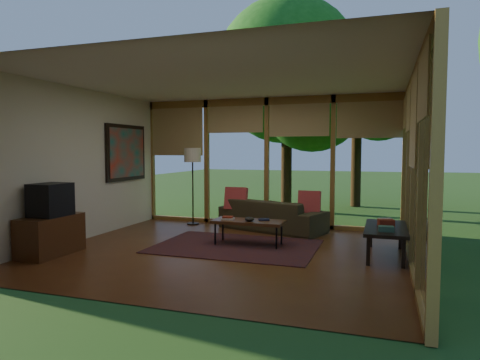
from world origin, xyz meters
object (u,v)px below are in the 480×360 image
(coffee_table, at_px, (248,222))
(side_console, at_px, (386,230))
(sofa, at_px, (272,215))
(floor_lamp, at_px, (193,159))
(television, at_px, (51,200))
(media_cabinet, at_px, (51,235))

(coffee_table, height_order, side_console, side_console)
(sofa, distance_m, floor_lamp, 2.10)
(sofa, relative_size, coffee_table, 1.77)
(television, relative_size, coffee_table, 0.46)
(sofa, xyz_separation_m, floor_lamp, (-1.79, 0.11, 1.10))
(floor_lamp, relative_size, side_console, 1.18)
(television, distance_m, coffee_table, 3.13)
(television, bearing_deg, media_cabinet, 180.00)
(media_cabinet, bearing_deg, sofa, 48.20)
(television, xyz_separation_m, side_console, (4.85, 1.52, -0.44))
(television, height_order, side_console, television)
(sofa, height_order, television, television)
(side_console, bearing_deg, floor_lamp, 157.52)
(floor_lamp, bearing_deg, side_console, -22.48)
(floor_lamp, height_order, side_console, floor_lamp)
(coffee_table, bearing_deg, side_console, -1.93)
(floor_lamp, xyz_separation_m, side_console, (3.94, -1.63, -1.00))
(sofa, height_order, media_cabinet, sofa)
(sofa, xyz_separation_m, coffee_table, (-0.04, -1.45, 0.08))
(television, distance_m, side_console, 5.10)
(television, bearing_deg, sofa, 48.41)
(media_cabinet, xyz_separation_m, coffee_table, (2.68, 1.59, 0.09))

